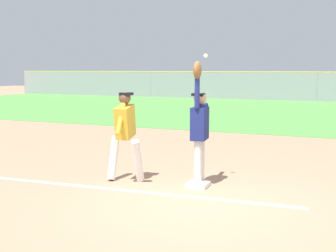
{
  "coord_description": "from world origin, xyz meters",
  "views": [
    {
      "loc": [
        2.2,
        -6.5,
        2.14
      ],
      "look_at": [
        -1.06,
        1.24,
        1.05
      ],
      "focal_mm": 46.98,
      "sensor_mm": 36.0,
      "label": 1
    }
  ],
  "objects_px": {
    "runner": "(125,130)",
    "parked_car_tan": "(322,88)",
    "first_base": "(198,185)",
    "baseball": "(206,56)",
    "fielder": "(199,125)",
    "parked_car_red": "(248,87)"
  },
  "relations": [
    {
      "from": "runner",
      "to": "parked_car_tan",
      "type": "bearing_deg",
      "value": 78.8
    },
    {
      "from": "first_base",
      "to": "baseball",
      "type": "distance_m",
      "value": 2.37
    },
    {
      "from": "first_base",
      "to": "runner",
      "type": "distance_m",
      "value": 1.72
    },
    {
      "from": "runner",
      "to": "first_base",
      "type": "bearing_deg",
      "value": -2.2
    },
    {
      "from": "runner",
      "to": "baseball",
      "type": "xyz_separation_m",
      "value": [
        1.43,
        0.47,
        1.39
      ]
    },
    {
      "from": "baseball",
      "to": "fielder",
      "type": "bearing_deg",
      "value": -104.51
    },
    {
      "from": "runner",
      "to": "fielder",
      "type": "bearing_deg",
      "value": 4.26
    },
    {
      "from": "parked_car_red",
      "to": "fielder",
      "type": "bearing_deg",
      "value": -84.75
    },
    {
      "from": "first_base",
      "to": "baseball",
      "type": "bearing_deg",
      "value": 87.32
    },
    {
      "from": "first_base",
      "to": "parked_car_red",
      "type": "relative_size",
      "value": 0.08
    },
    {
      "from": "parked_car_tan",
      "to": "runner",
      "type": "bearing_deg",
      "value": -94.57
    },
    {
      "from": "parked_car_red",
      "to": "runner",
      "type": "bearing_deg",
      "value": -87.64
    },
    {
      "from": "first_base",
      "to": "parked_car_tan",
      "type": "xyz_separation_m",
      "value": [
        0.36,
        27.96,
        0.63
      ]
    },
    {
      "from": "runner",
      "to": "parked_car_red",
      "type": "bearing_deg",
      "value": 90.21
    },
    {
      "from": "first_base",
      "to": "runner",
      "type": "height_order",
      "value": "runner"
    },
    {
      "from": "first_base",
      "to": "runner",
      "type": "bearing_deg",
      "value": -174.63
    },
    {
      "from": "fielder",
      "to": "parked_car_red",
      "type": "height_order",
      "value": "fielder"
    },
    {
      "from": "parked_car_tan",
      "to": "parked_car_red",
      "type": "bearing_deg",
      "value": -178.49
    },
    {
      "from": "runner",
      "to": "parked_car_tan",
      "type": "xyz_separation_m",
      "value": [
        1.78,
        28.09,
        -0.32
      ]
    },
    {
      "from": "runner",
      "to": "baseball",
      "type": "distance_m",
      "value": 2.05
    },
    {
      "from": "fielder",
      "to": "baseball",
      "type": "height_order",
      "value": "baseball"
    },
    {
      "from": "fielder",
      "to": "parked_car_red",
      "type": "distance_m",
      "value": 28.05
    }
  ]
}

